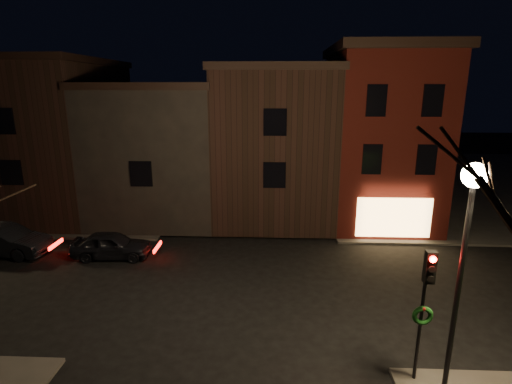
% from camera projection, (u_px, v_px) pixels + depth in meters
% --- Properties ---
extents(ground, '(120.00, 120.00, 0.00)m').
position_uv_depth(ground, '(238.00, 287.00, 17.10)').
color(ground, black).
rests_on(ground, ground).
extents(sidewalk_far_right, '(30.00, 30.00, 0.12)m').
position_uv_depth(sidewalk_far_right, '(482.00, 182.00, 35.53)').
color(sidewalk_far_right, '#2D2B28').
rests_on(sidewalk_far_right, ground).
extents(sidewalk_far_left, '(30.00, 30.00, 0.12)m').
position_uv_depth(sidewalk_far_left, '(44.00, 177.00, 37.25)').
color(sidewalk_far_left, '#2D2B28').
rests_on(sidewalk_far_left, ground).
extents(corner_building, '(6.50, 8.50, 10.50)m').
position_uv_depth(corner_building, '(381.00, 135.00, 24.51)').
color(corner_building, '#4D120D').
rests_on(corner_building, ground).
extents(row_building_a, '(7.30, 10.30, 9.40)m').
position_uv_depth(row_building_a, '(275.00, 142.00, 25.92)').
color(row_building_a, black).
rests_on(row_building_a, ground).
extents(row_building_b, '(7.80, 10.30, 8.40)m').
position_uv_depth(row_building_b, '(165.00, 148.00, 26.36)').
color(row_building_b, black).
rests_on(row_building_b, ground).
extents(row_building_c, '(7.30, 10.30, 9.90)m').
position_uv_depth(row_building_c, '(56.00, 136.00, 26.48)').
color(row_building_c, black).
rests_on(row_building_c, ground).
extents(street_lamp_near, '(0.60, 0.60, 6.48)m').
position_uv_depth(street_lamp_near, '(468.00, 220.00, 9.71)').
color(street_lamp_near, black).
rests_on(street_lamp_near, sidewalk_near_right).
extents(traffic_signal, '(0.58, 0.38, 4.05)m').
position_uv_depth(traffic_signal, '(425.00, 297.00, 10.82)').
color(traffic_signal, black).
rests_on(traffic_signal, sidewalk_near_right).
extents(parked_car_a, '(3.95, 1.74, 1.32)m').
position_uv_depth(parked_car_a, '(112.00, 245.00, 19.89)').
color(parked_car_a, black).
rests_on(parked_car_a, ground).
extents(parked_car_b, '(4.75, 2.14, 1.51)m').
position_uv_depth(parked_car_b, '(4.00, 241.00, 20.20)').
color(parked_car_b, black).
rests_on(parked_car_b, ground).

